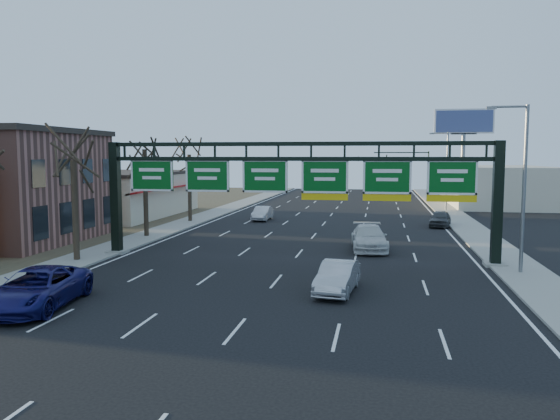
% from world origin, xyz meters
% --- Properties ---
extents(ground, '(160.00, 160.00, 0.00)m').
position_xyz_m(ground, '(0.00, 0.00, 0.00)').
color(ground, black).
rests_on(ground, ground).
extents(sidewalk_left, '(3.00, 120.00, 0.12)m').
position_xyz_m(sidewalk_left, '(-12.80, 20.00, 0.06)').
color(sidewalk_left, gray).
rests_on(sidewalk_left, ground).
extents(sidewalk_right, '(3.00, 120.00, 0.12)m').
position_xyz_m(sidewalk_right, '(12.80, 20.00, 0.06)').
color(sidewalk_right, gray).
rests_on(sidewalk_right, ground).
extents(dirt_strip_left, '(21.00, 120.00, 0.06)m').
position_xyz_m(dirt_strip_left, '(-25.00, 20.00, 0.03)').
color(dirt_strip_left, '#473D2B').
rests_on(dirt_strip_left, ground).
extents(lane_markings, '(21.60, 120.00, 0.01)m').
position_xyz_m(lane_markings, '(0.00, 20.00, 0.01)').
color(lane_markings, white).
rests_on(lane_markings, ground).
extents(sign_gantry, '(24.60, 1.20, 7.20)m').
position_xyz_m(sign_gantry, '(0.16, 8.00, 4.63)').
color(sign_gantry, black).
rests_on(sign_gantry, ground).
extents(brick_block, '(10.40, 12.40, 8.30)m').
position_xyz_m(brick_block, '(-21.50, 11.00, 4.16)').
color(brick_block, '#965D52').
rests_on(brick_block, ground).
extents(cream_strip, '(10.90, 18.40, 4.70)m').
position_xyz_m(cream_strip, '(-21.48, 29.00, 2.36)').
color(cream_strip, beige).
rests_on(cream_strip, ground).
extents(building_right_distant, '(12.00, 20.00, 5.00)m').
position_xyz_m(building_right_distant, '(20.00, 50.00, 2.50)').
color(building_right_distant, beige).
rests_on(building_right_distant, ground).
extents(tree_gantry, '(3.60, 3.60, 8.48)m').
position_xyz_m(tree_gantry, '(-12.80, 5.00, 7.11)').
color(tree_gantry, '#2F231A').
rests_on(tree_gantry, sidewalk_left).
extents(tree_mid, '(3.60, 3.60, 9.24)m').
position_xyz_m(tree_mid, '(-12.80, 15.00, 7.85)').
color(tree_mid, '#2F231A').
rests_on(tree_mid, sidewalk_left).
extents(tree_far, '(3.60, 3.60, 8.86)m').
position_xyz_m(tree_far, '(-12.80, 25.00, 7.48)').
color(tree_far, '#2F231A').
rests_on(tree_far, sidewalk_left).
extents(streetlight_near, '(2.15, 0.22, 9.00)m').
position_xyz_m(streetlight_near, '(12.47, 6.00, 5.08)').
color(streetlight_near, slate).
rests_on(streetlight_near, sidewalk_right).
extents(streetlight_far, '(2.15, 0.22, 9.00)m').
position_xyz_m(streetlight_far, '(12.47, 40.00, 5.08)').
color(streetlight_far, slate).
rests_on(streetlight_far, sidewalk_right).
extents(billboard_right, '(7.00, 0.50, 12.00)m').
position_xyz_m(billboard_right, '(15.00, 44.98, 9.06)').
color(billboard_right, slate).
rests_on(billboard_right, ground).
extents(traffic_signal_mast, '(10.16, 0.54, 7.00)m').
position_xyz_m(traffic_signal_mast, '(5.69, 55.00, 5.50)').
color(traffic_signal_mast, black).
rests_on(traffic_signal_mast, ground).
extents(car_blue_suv, '(3.43, 6.20, 1.64)m').
position_xyz_m(car_blue_suv, '(-8.92, -4.55, 0.82)').
color(car_blue_suv, '#151356').
rests_on(car_blue_suv, ground).
extents(car_silver_sedan, '(1.99, 4.47, 1.42)m').
position_xyz_m(car_silver_sedan, '(3.22, 0.31, 0.71)').
color(car_silver_sedan, '#A9A9AE').
rests_on(car_silver_sedan, ground).
extents(car_white_wagon, '(2.77, 5.82, 1.64)m').
position_xyz_m(car_white_wagon, '(4.44, 12.30, 0.82)').
color(car_white_wagon, silver).
rests_on(car_white_wagon, ground).
extents(car_grey_far, '(2.43, 4.47, 1.44)m').
position_xyz_m(car_grey_far, '(10.50, 25.83, 0.72)').
color(car_grey_far, '#3D4042').
rests_on(car_grey_far, ground).
extents(car_silver_distant, '(1.46, 4.11, 1.35)m').
position_xyz_m(car_silver_distant, '(-6.27, 27.70, 0.68)').
color(car_silver_distant, silver).
rests_on(car_silver_distant, ground).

